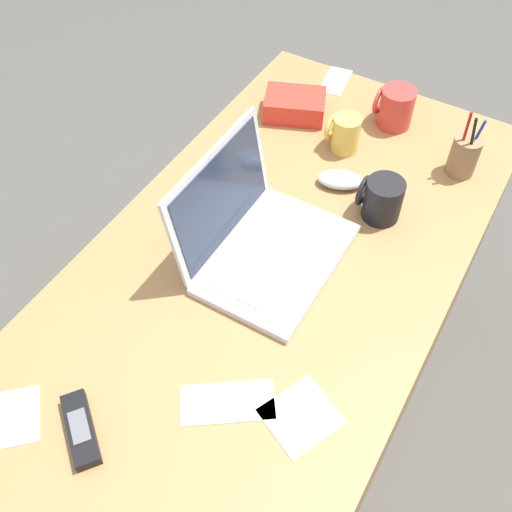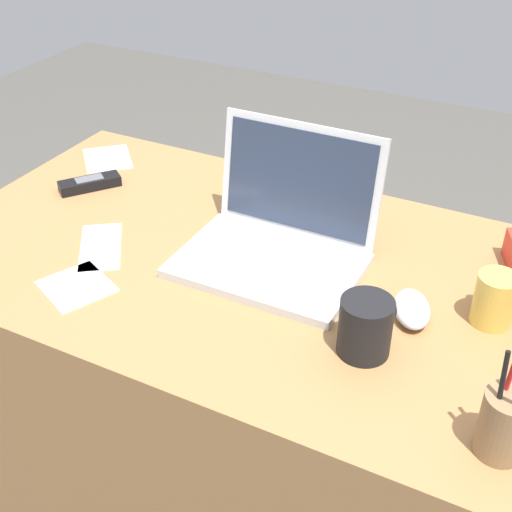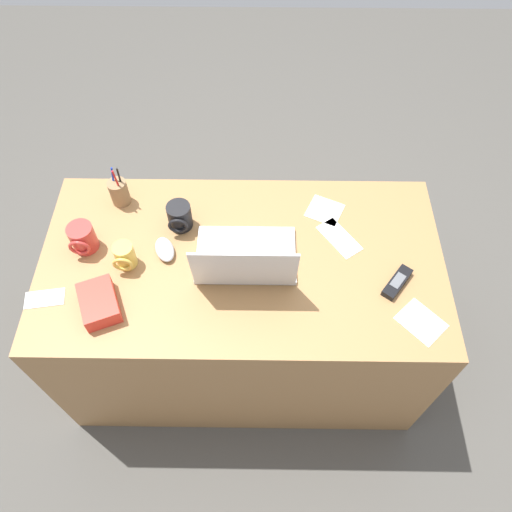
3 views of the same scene
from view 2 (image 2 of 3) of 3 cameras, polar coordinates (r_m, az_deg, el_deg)
ground_plane at (r=1.86m, az=1.37°, el=-20.44°), size 6.00×6.00×0.00m
desk at (r=1.57m, az=1.56°, el=-12.39°), size 1.43×0.75×0.76m
laptop at (r=1.33m, az=1.86°, el=1.59°), size 0.35×0.28×0.24m
computer_mouse at (r=1.23m, az=12.86°, el=-4.30°), size 0.10×0.13×0.03m
coffee_mug_tall at (r=1.12m, az=9.15°, el=-5.72°), size 0.09×0.10×0.10m
coffee_mug_spare at (r=1.24m, az=19.30°, el=-3.31°), size 0.07×0.08×0.10m
cordless_phone at (r=1.64m, az=-13.69°, el=5.90°), size 0.12×0.14×0.03m
pen_holder at (r=1.01m, az=20.00°, el=-12.98°), size 0.07×0.07×0.18m
paper_note_near_laptop at (r=1.32m, az=-14.72°, el=-2.46°), size 0.16×0.16×0.00m
paper_note_left at (r=1.78m, az=-12.28°, el=7.93°), size 0.18×0.18×0.00m
paper_note_right at (r=1.42m, az=-12.83°, el=0.76°), size 0.17×0.19×0.00m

